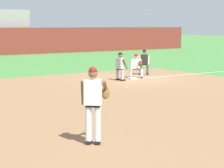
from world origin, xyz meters
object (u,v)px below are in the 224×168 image
at_px(umpire, 144,61).
at_px(baserunner, 120,65).
at_px(first_base_bag, 132,79).
at_px(baseball, 127,87).
at_px(pitcher, 94,100).
at_px(first_baseman, 136,65).

bearing_deg(umpire, baserunner, -152.42).
height_order(first_base_bag, baseball, first_base_bag).
xyz_separation_m(baserunner, umpire, (2.69, 1.41, 0.00)).
distance_m(pitcher, first_baseman, 13.17).
xyz_separation_m(first_base_bag, umpire, (1.88, 1.34, 0.75)).
bearing_deg(umpire, pitcher, -133.14).
bearing_deg(baserunner, pitcher, -128.37).
bearing_deg(first_baseman, baserunner, -165.88).
xyz_separation_m(pitcher, umpire, (10.19, 10.88, -0.27)).
bearing_deg(first_base_bag, baserunner, -175.31).
height_order(first_baseman, baserunner, baserunner).
distance_m(first_baseman, baserunner, 1.34).
xyz_separation_m(first_base_bag, baseball, (-2.12, -2.44, -0.01)).
xyz_separation_m(pitcher, first_baseman, (8.80, 9.80, -0.33)).
bearing_deg(baseball, umpire, 43.35).
bearing_deg(pitcher, first_base_bag, 48.94).
relative_size(pitcher, umpire, 1.27).
bearing_deg(pitcher, first_baseman, 48.08).
xyz_separation_m(first_base_bag, baserunner, (-0.81, -0.07, 0.75)).
bearing_deg(first_baseman, baseball, -134.02).
distance_m(baseball, pitcher, 9.47).
height_order(first_base_bag, first_baseman, first_baseman).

